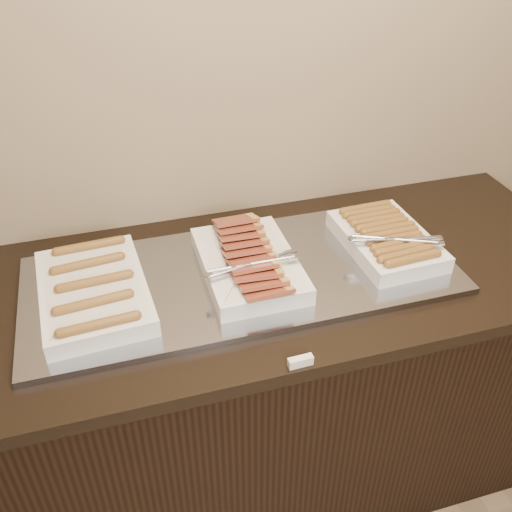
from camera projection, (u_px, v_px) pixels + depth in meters
The scene contains 6 objects.
counter at pixel (251, 385), 1.88m from camera, with size 2.06×0.76×0.90m.
warming_tray at pixel (242, 276), 1.61m from camera, with size 1.20×0.50×0.02m, color #979AA5.
dish_left at pixel (94, 291), 1.49m from camera, with size 0.29×0.42×0.07m.
dish_center at pixel (249, 263), 1.58m from camera, with size 0.27×0.40×0.10m.
dish_right at pixel (387, 239), 1.68m from camera, with size 0.27×0.36×0.08m.
label_holder at pixel (300, 361), 1.33m from camera, with size 0.06×0.02×0.02m, color silver.
Camera 1 is at (-0.35, 0.90, 1.89)m, focal length 40.00 mm.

